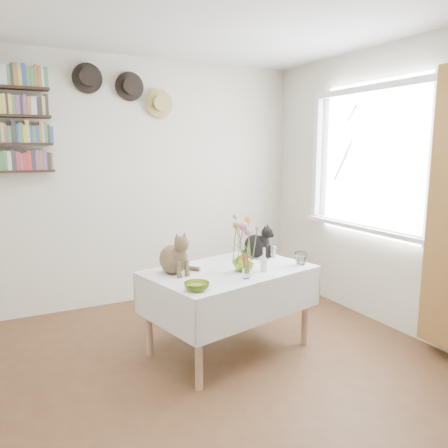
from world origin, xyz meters
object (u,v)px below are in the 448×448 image
black_cat (255,240)px  flower_vase (244,261)px  tabby_cat (173,251)px  dining_table (229,289)px

black_cat → flower_vase: black_cat is taller
tabby_cat → dining_table: bearing=-25.8°
tabby_cat → flower_vase: (0.50, -0.21, -0.08)m
tabby_cat → flower_vase: bearing=-34.3°
tabby_cat → black_cat: (0.82, 0.15, -0.02)m
dining_table → flower_vase: flower_vase is taller
black_cat → flower_vase: size_ratio=1.77×
tabby_cat → flower_vase: tabby_cat is taller
dining_table → tabby_cat: tabby_cat is taller
dining_table → flower_vase: size_ratio=8.32×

